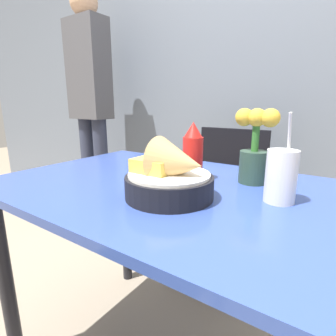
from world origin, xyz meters
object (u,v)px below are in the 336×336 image
object	(u,v)px
food_basket	(171,177)
drink_cup	(281,178)
flower_vase	(255,147)
ketchup_bottle	(193,152)
person_standing	(90,96)
chair_far_window	(225,189)

from	to	relation	value
food_basket	drink_cup	bearing A→B (deg)	28.34
food_basket	flower_vase	xyz separation A→B (m)	(0.14, 0.26, 0.05)
ketchup_bottle	person_standing	size ratio (longest dim) A/B	0.11
food_basket	person_standing	xyz separation A→B (m)	(-1.30, 0.83, 0.25)
ketchup_bottle	person_standing	xyz separation A→B (m)	(-1.26, 0.64, 0.21)
chair_far_window	drink_cup	distance (m)	0.84
drink_cup	chair_far_window	bearing A→B (deg)	121.34
chair_far_window	flower_vase	size ratio (longest dim) A/B	3.60
chair_far_window	ketchup_bottle	bearing A→B (deg)	-78.36
flower_vase	chair_far_window	bearing A→B (deg)	119.13
drink_cup	flower_vase	distance (m)	0.18
drink_cup	person_standing	bearing A→B (deg)	155.63
food_basket	person_standing	world-z (taller)	person_standing
chair_far_window	ketchup_bottle	size ratio (longest dim) A/B	4.42
food_basket	ketchup_bottle	world-z (taller)	ketchup_bottle
food_basket	ketchup_bottle	bearing A→B (deg)	102.48
chair_far_window	flower_vase	distance (m)	0.71
chair_far_window	food_basket	world-z (taller)	food_basket
chair_far_window	food_basket	size ratio (longest dim) A/B	3.54
flower_vase	person_standing	xyz separation A→B (m)	(-1.44, 0.57, 0.19)
ketchup_bottle	drink_cup	distance (m)	0.29
chair_far_window	drink_cup	bearing A→B (deg)	-58.66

